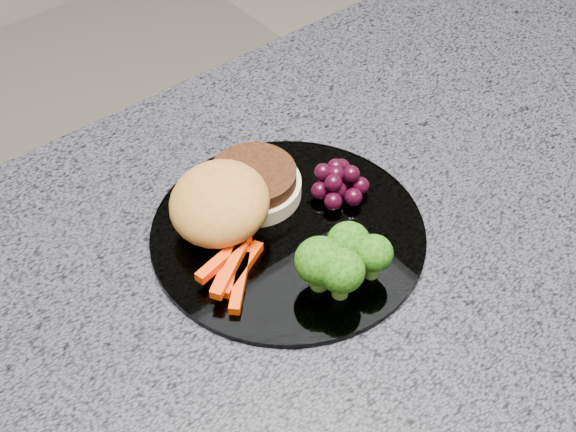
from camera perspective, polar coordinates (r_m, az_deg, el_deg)
The scene contains 6 objects.
countertop at distance 0.78m, azimuth 4.96°, elevation -1.83°, with size 1.20×0.60×0.04m, color #44434C.
plate at distance 0.76m, azimuth 0.00°, elevation -1.21°, with size 0.26×0.26×0.01m, color white.
burger at distance 0.75m, azimuth -4.00°, elevation 1.20°, with size 0.17×0.14×0.05m.
carrot_sticks at distance 0.71m, azimuth -3.96°, elevation -3.79°, with size 0.07×0.07×0.02m.
broccoli at distance 0.69m, azimuth 3.79°, elevation -3.05°, with size 0.08×0.06×0.05m.
grape_bunch at distance 0.78m, azimuth 3.61°, elevation 2.46°, with size 0.06×0.06×0.03m.
Camera 1 is at (-0.38, -0.37, 1.46)m, focal length 50.00 mm.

